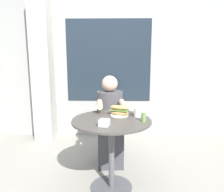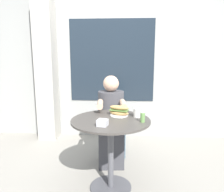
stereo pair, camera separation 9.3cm
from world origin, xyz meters
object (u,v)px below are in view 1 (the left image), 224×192
at_px(diner_chair, 110,117).
at_px(sandwich_on_plate, 119,111).
at_px(cafe_table, 112,138).
at_px(drink_cup, 138,112).
at_px(condiment_bottle, 144,116).
at_px(seated_diner, 110,126).

height_order(diner_chair, sandwich_on_plate, sandwich_on_plate).
bearing_deg(cafe_table, drink_cup, 21.28).
xyz_separation_m(diner_chair, drink_cup, (0.32, -0.82, 0.29)).
bearing_deg(drink_cup, cafe_table, -158.72).
relative_size(sandwich_on_plate, condiment_bottle, 1.82).
bearing_deg(cafe_table, condiment_bottle, -12.21).
xyz_separation_m(seated_diner, condiment_bottle, (0.35, -0.65, 0.32)).
bearing_deg(sandwich_on_plate, seated_diner, 104.80).
xyz_separation_m(cafe_table, seated_diner, (-0.04, 0.58, -0.06)).
distance_m(diner_chair, condiment_bottle, 1.10).
distance_m(drink_cup, condiment_bottle, 0.18).
height_order(cafe_table, seated_diner, seated_diner).
bearing_deg(drink_cup, diner_chair, 111.15).
bearing_deg(condiment_bottle, diner_chair, 109.94).
bearing_deg(sandwich_on_plate, diner_chair, 99.22).
relative_size(seated_diner, sandwich_on_plate, 5.08).
relative_size(cafe_table, drink_cup, 8.49).
distance_m(cafe_table, drink_cup, 0.38).
xyz_separation_m(sandwich_on_plate, drink_cup, (0.19, -0.04, -0.00)).
relative_size(sandwich_on_plate, drink_cup, 2.39).
relative_size(cafe_table, diner_chair, 0.92).
distance_m(sandwich_on_plate, drink_cup, 0.19).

